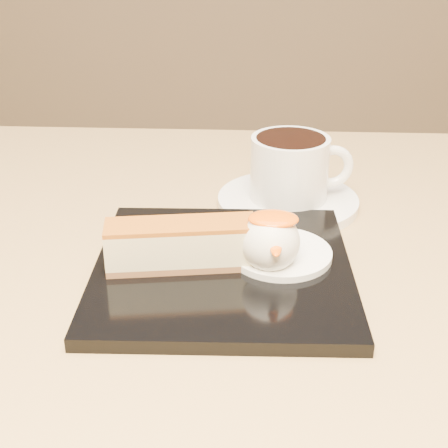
# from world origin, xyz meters

# --- Properties ---
(table) EXTENTS (0.80, 0.80, 0.72)m
(table) POSITION_xyz_m (0.00, 0.00, 0.56)
(table) COLOR black
(table) RESTS_ON ground
(dessert_plate) EXTENTS (0.23, 0.23, 0.01)m
(dessert_plate) POSITION_xyz_m (0.05, -0.00, 0.73)
(dessert_plate) COLOR black
(dessert_plate) RESTS_ON table
(cheesecake) EXTENTS (0.13, 0.05, 0.04)m
(cheesecake) POSITION_xyz_m (0.02, -0.01, 0.75)
(cheesecake) COLOR brown
(cheesecake) RESTS_ON dessert_plate
(cream_smear) EXTENTS (0.09, 0.09, 0.01)m
(cream_smear) POSITION_xyz_m (0.10, 0.01, 0.73)
(cream_smear) COLOR white
(cream_smear) RESTS_ON dessert_plate
(ice_cream_scoop) EXTENTS (0.05, 0.05, 0.05)m
(ice_cream_scoop) POSITION_xyz_m (0.09, -0.01, 0.76)
(ice_cream_scoop) COLOR white
(ice_cream_scoop) RESTS_ON cream_smear
(mango_sauce) EXTENTS (0.04, 0.03, 0.01)m
(mango_sauce) POSITION_xyz_m (0.09, -0.00, 0.78)
(mango_sauce) COLOR #FF5F08
(mango_sauce) RESTS_ON ice_cream_scoop
(mint_sprig) EXTENTS (0.03, 0.02, 0.00)m
(mint_sprig) POSITION_xyz_m (0.07, 0.04, 0.74)
(mint_sprig) COLOR #2C8635
(mint_sprig) RESTS_ON cream_smear
(saucer) EXTENTS (0.15, 0.15, 0.01)m
(saucer) POSITION_xyz_m (0.11, 0.15, 0.72)
(saucer) COLOR white
(saucer) RESTS_ON table
(coffee_cup) EXTENTS (0.11, 0.08, 0.07)m
(coffee_cup) POSITION_xyz_m (0.12, 0.15, 0.76)
(coffee_cup) COLOR white
(coffee_cup) RESTS_ON saucer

